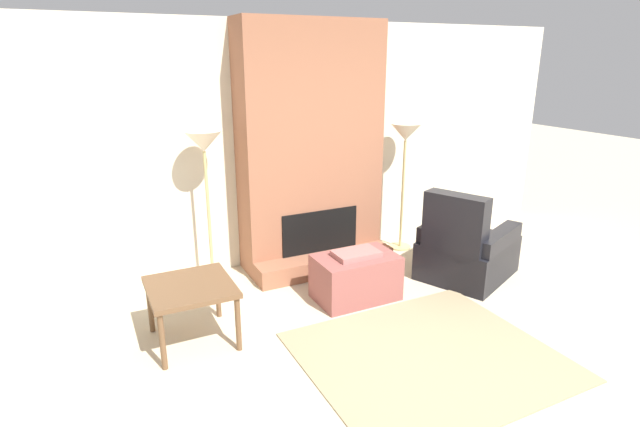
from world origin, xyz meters
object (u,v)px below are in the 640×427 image
armchair (465,252)px  ottoman (356,276)px  floor_lamp_right (405,140)px  floor_lamp_left (204,152)px  side_table (191,292)px

armchair → ottoman: bearing=62.1°
ottoman → floor_lamp_right: bearing=38.3°
floor_lamp_left → armchair: bearing=-22.8°
side_table → floor_lamp_left: 1.41m
ottoman → armchair: bearing=-4.1°
armchair → side_table: 2.83m
armchair → floor_lamp_left: 2.83m
armchair → floor_lamp_left: size_ratio=0.75×
side_table → floor_lamp_right: (2.73, 0.98, 0.87)m
armchair → floor_lamp_left: (-2.41, 1.01, 1.09)m
armchair → side_table: bearing=65.7°
ottoman → floor_lamp_left: floor_lamp_left is taller
floor_lamp_left → floor_lamp_right: size_ratio=1.04×
ottoman → floor_lamp_left: 1.86m
floor_lamp_left → floor_lamp_right: 2.32m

